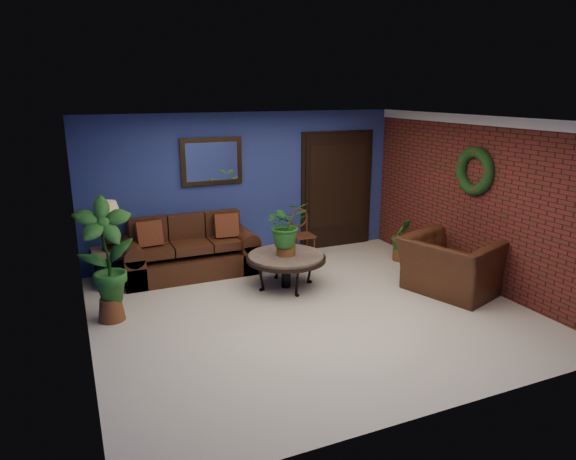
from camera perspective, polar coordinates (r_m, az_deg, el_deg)
name	(u,v)px	position (r m, az deg, el deg)	size (l,w,h in m)	color
floor	(309,310)	(6.96, 2.38, -8.88)	(5.50, 5.50, 0.00)	beige
wall_back	(246,187)	(8.81, -4.66, 4.81)	(5.50, 0.04, 2.50)	navy
wall_left	(79,245)	(5.92, -22.20, -1.55)	(0.04, 5.00, 2.50)	navy
wall_right_brick	(477,202)	(8.11, 20.28, 2.98)	(0.04, 5.00, 2.50)	maroon
ceiling	(312,120)	(6.35, 2.63, 12.14)	(5.50, 5.00, 0.02)	silver
crown_molding	(484,120)	(7.94, 20.92, 11.31)	(0.03, 5.00, 0.14)	white
wall_mirror	(212,161)	(8.52, -8.49, 7.54)	(1.02, 0.06, 0.77)	#3B2A14
closet_door	(337,191)	(9.52, 5.46, 4.36)	(1.44, 0.06, 2.18)	black
wreath	(475,171)	(8.03, 20.02, 6.16)	(0.72, 0.72, 0.16)	black
sofa	(189,255)	(8.35, -10.93, -2.70)	(2.08, 0.90, 0.94)	#411D12
coffee_table	(286,258)	(7.57, -0.22, -3.17)	(1.18, 1.18, 0.51)	#4B4742
end_table	(112,258)	(8.14, -18.97, -2.96)	(0.60, 0.60, 0.54)	#4B4742
table_lamp	(108,220)	(7.98, -19.33, 1.07)	(0.43, 0.43, 0.71)	#3B2A14
side_chair	(301,230)	(8.94, 1.45, -0.02)	(0.37, 0.37, 0.86)	#5B2F1A
armchair	(451,265)	(7.76, 17.66, -3.78)	(1.25, 1.09, 0.81)	#411D12
coffee_plant	(286,226)	(7.43, -0.23, 0.48)	(0.64, 0.56, 0.80)	brown
floor_plant	(401,239)	(8.99, 12.46, -1.01)	(0.36, 0.31, 0.75)	brown
tall_plant	(106,256)	(6.75, -19.56, -2.70)	(0.72, 0.50, 1.59)	brown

